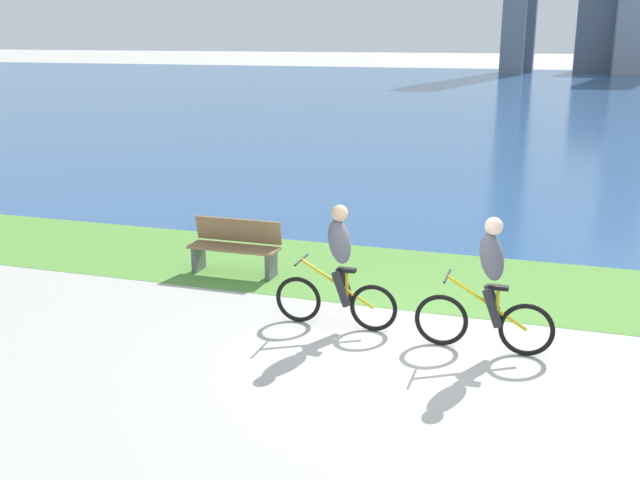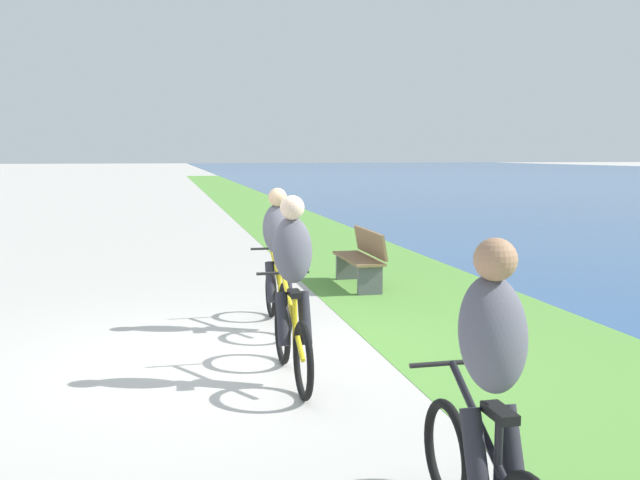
# 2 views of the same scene
# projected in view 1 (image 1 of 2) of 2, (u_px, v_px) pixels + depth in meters

# --- Properties ---
(ground_plane) EXTENTS (300.00, 300.00, 0.00)m
(ground_plane) POSITION_uv_depth(u_px,v_px,m) (413.00, 361.00, 8.90)
(ground_plane) COLOR #B2AFA8
(grass_strip_bayside) EXTENTS (120.00, 3.02, 0.01)m
(grass_strip_bayside) POSITION_uv_depth(u_px,v_px,m) (450.00, 281.00, 11.80)
(grass_strip_bayside) COLOR #59933D
(grass_strip_bayside) RESTS_ON ground
(bay_water_surface) EXTENTS (300.00, 74.63, 0.00)m
(bay_water_surface) POSITION_uv_depth(u_px,v_px,m) (537.00, 95.00, 47.38)
(bay_water_surface) COLOR #2D568C
(bay_water_surface) RESTS_ON ground
(cyclist_lead) EXTENTS (1.70, 0.52, 1.68)m
(cyclist_lead) POSITION_uv_depth(u_px,v_px,m) (338.00, 267.00, 9.74)
(cyclist_lead) COLOR black
(cyclist_lead) RESTS_ON ground
(cyclist_trailing) EXTENTS (1.71, 0.52, 1.72)m
(cyclist_trailing) POSITION_uv_depth(u_px,v_px,m) (489.00, 287.00, 8.98)
(cyclist_trailing) COLOR black
(cyclist_trailing) RESTS_ON ground
(bench_near_path) EXTENTS (1.50, 0.47, 0.90)m
(bench_near_path) POSITION_uv_depth(u_px,v_px,m) (235.00, 247.00, 12.08)
(bench_near_path) COLOR olive
(bench_near_path) RESTS_ON ground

